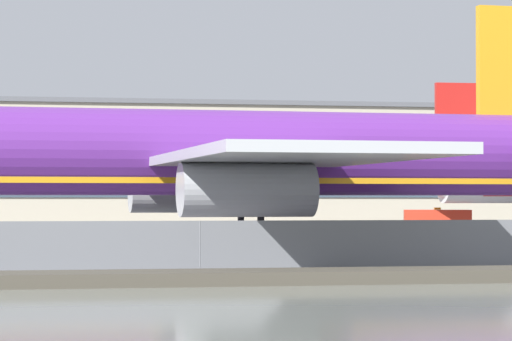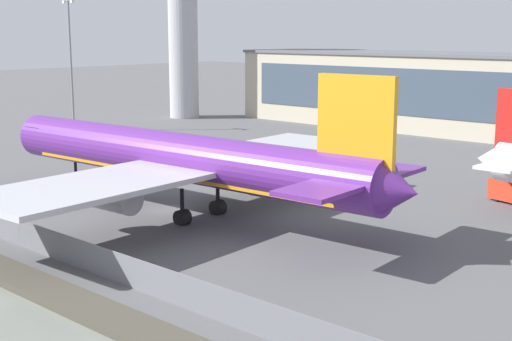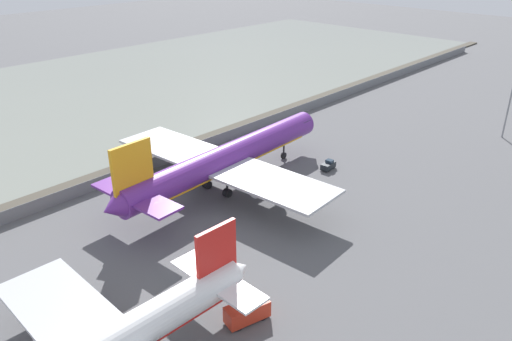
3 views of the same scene
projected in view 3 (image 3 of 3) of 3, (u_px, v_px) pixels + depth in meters
The scene contains 7 objects.
ground_plane at pixel (237, 183), 89.69m from camera, with size 500.00×500.00×0.00m, color #565659.
waterfront_lagoon at pixel (50, 102), 133.61m from camera, with size 320.00×98.00×0.01m.
shoreline_seawall at pixel (167, 151), 102.27m from camera, with size 320.00×3.00×0.50m.
perimeter_fence at pixel (180, 153), 99.11m from camera, with size 280.00×0.10×2.27m.
cargo_jet_purple at pixel (226, 159), 85.81m from camera, with size 50.91×43.85×14.32m.
baggage_tug at pixel (328, 165), 94.67m from camera, with size 3.31×1.84×1.80m.
ops_van at pixel (246, 312), 56.87m from camera, with size 5.57×3.40×2.48m.
Camera 3 is at (56.37, 57.28, 40.03)m, focal length 35.00 mm.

